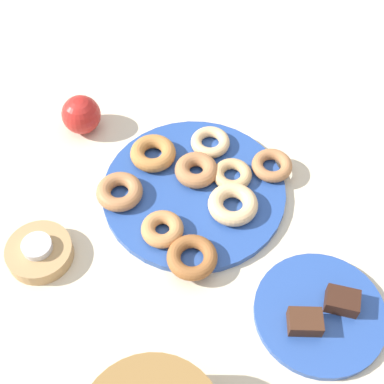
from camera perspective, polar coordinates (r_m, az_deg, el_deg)
The scene contains 17 objects.
ground_plane at distance 1.07m, azimuth 0.21°, elevation -0.12°, with size 2.40×2.40×0.00m, color beige.
donut_plate at distance 1.07m, azimuth 0.21°, elevation 0.12°, with size 0.36×0.36×0.02m, color #284C9E.
donut_0 at distance 1.07m, azimuth 4.23°, elevation 1.83°, with size 0.08×0.08×0.02m, color tan.
donut_1 at distance 1.05m, azimuth -7.58°, elevation 0.04°, with size 0.09×0.09×0.03m, color #B27547.
donut_2 at distance 1.09m, azimuth 8.35°, elevation 2.77°, with size 0.08×0.08×0.02m, color #B27547.
donut_3 at distance 1.00m, azimuth -3.12°, elevation -3.89°, with size 0.08×0.08×0.03m, color #C6844C.
donut_4 at distance 1.10m, azimuth -4.10°, elevation 4.07°, with size 0.09×0.09×0.03m, color #BC7A3D.
donut_5 at distance 1.07m, azimuth 0.43°, elevation 2.32°, with size 0.08×0.08×0.03m, color #B27547.
donut_6 at distance 1.12m, azimuth 1.92°, elevation 5.22°, with size 0.08×0.08×0.02m, color #EABC84.
donut_7 at distance 1.02m, azimuth 4.30°, elevation -1.30°, with size 0.09×0.09×0.03m, color #EABC84.
donut_8 at distance 0.96m, azimuth 0.01°, elevation -6.83°, with size 0.09×0.09×0.03m, color #995B2D.
cake_plate at distance 0.97m, azimuth 13.20°, elevation -12.23°, with size 0.22×0.22×0.01m, color #284C9E.
brownie_near at distance 0.96m, azimuth 15.43°, elevation -10.93°, with size 0.06×0.04×0.03m, color #381E14.
brownie_far at distance 0.93m, azimuth 11.73°, elevation -13.14°, with size 0.06×0.04×0.03m, color #472819.
candle_holder at distance 1.02m, azimuth -15.63°, elevation -6.09°, with size 0.12×0.12×0.03m, color tan.
tealight at distance 1.00m, azimuth -15.91°, elevation -5.47°, with size 0.05×0.05×0.01m, color silver.
apple at distance 1.18m, azimuth -11.50°, elevation 7.93°, with size 0.08×0.08×0.08m, color red.
Camera 1 is at (-0.08, 0.62, 0.87)m, focal length 51.02 mm.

